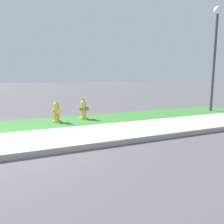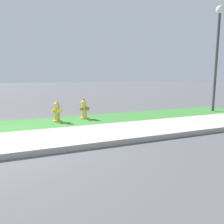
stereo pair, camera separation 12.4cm
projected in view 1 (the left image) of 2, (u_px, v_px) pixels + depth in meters
ground_plane at (9, 143)px, 4.85m from camera, size 120.00×120.00×0.00m
sidewalk_pavement at (9, 143)px, 4.85m from camera, size 18.00×2.00×0.01m
grass_verge at (10, 126)px, 6.56m from camera, size 18.00×1.79×0.01m
street_curb at (7, 156)px, 3.87m from camera, size 18.00×0.16×0.12m
fire_hydrant_by_grass_verge at (57, 112)px, 7.11m from camera, size 0.37×0.34×0.70m
fire_hydrant_at_driveway at (84, 109)px, 7.65m from camera, size 0.34×0.34×0.70m
street_lamp at (215, 43)px, 9.11m from camera, size 0.32×0.32×4.32m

